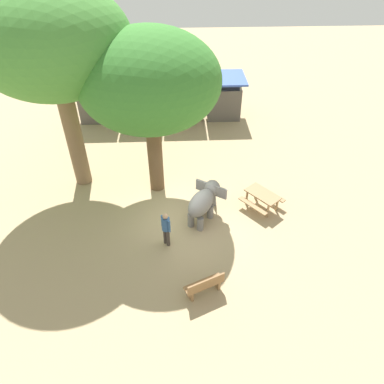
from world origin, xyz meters
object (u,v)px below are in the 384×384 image
shade_tree_secondary (149,82)px  market_stall_orange (182,99)px  shade_tree_main (52,43)px  picnic_table_near (262,197)px  market_stall_green (140,100)px  elephant (204,201)px  person_handler (166,227)px  market_stall_blue (223,99)px  wooden_bench (205,285)px  market_stall_teal (97,101)px

shade_tree_secondary → market_stall_orange: 8.44m
shade_tree_main → shade_tree_secondary: (3.62, -0.67, -1.29)m
picnic_table_near → market_stall_green: bearing=174.3°
shade_tree_main → shade_tree_secondary: bearing=-10.5°
elephant → market_stall_orange: market_stall_orange is taller
picnic_table_near → market_stall_green: 10.73m
market_stall_orange → picnic_table_near: bearing=-69.3°
person_handler → market_stall_blue: (3.45, 10.96, 0.19)m
picnic_table_near → market_stall_orange: size_ratio=0.83×
market_stall_green → elephant: bearing=-70.8°
wooden_bench → picnic_table_near: 5.30m
person_handler → shade_tree_secondary: bearing=56.3°
market_stall_blue → person_handler: bearing=-107.5°
person_handler → wooden_bench: size_ratio=1.12×
person_handler → wooden_bench: bearing=-102.2°
person_handler → market_stall_blue: market_stall_blue is taller
market_stall_teal → picnic_table_near: bearing=-46.2°
elephant → market_stall_blue: market_stall_blue is taller
shade_tree_main → shade_tree_secondary: shade_tree_main is taller
market_stall_teal → market_stall_blue: 7.80m
shade_tree_secondary → market_stall_orange: shade_tree_secondary is taller
market_stall_green → shade_tree_secondary: bearing=-80.1°
shade_tree_main → person_handler: bearing=-46.8°
picnic_table_near → shade_tree_main: bearing=-145.1°
elephant → market_stall_blue: size_ratio=0.82×
elephant → shade_tree_main: 8.47m
shade_tree_main → market_stall_blue: (7.56, 6.58, -5.39)m
elephant → shade_tree_secondary: 5.25m
person_handler → shade_tree_secondary: 5.69m
market_stall_teal → market_stall_green: same height
market_stall_orange → person_handler: bearing=-94.4°
elephant → shade_tree_secondary: bearing=75.2°
market_stall_orange → shade_tree_secondary: bearing=-100.5°
person_handler → shade_tree_main: shade_tree_main is taller
market_stall_green → picnic_table_near: bearing=-56.2°
person_handler → market_stall_blue: 11.49m
elephant → market_stall_orange: bearing=37.2°
shade_tree_main → market_stall_teal: shade_tree_main is taller
shade_tree_secondary → picnic_table_near: size_ratio=3.48×
elephant → person_handler: 2.12m
elephant → market_stall_teal: (-5.91, 9.51, 0.17)m
shade_tree_secondary → market_stall_blue: bearing=61.5°
shade_tree_main → wooden_bench: shade_tree_main is taller
market_stall_green → market_stall_orange: (2.60, 0.00, 0.00)m
shade_tree_secondary → elephant: bearing=-47.8°
market_stall_teal → person_handler: bearing=-68.3°
market_stall_teal → market_stall_blue: size_ratio=1.00×
person_handler → shade_tree_main: size_ratio=0.18×
market_stall_green → market_stall_blue: size_ratio=1.00×
picnic_table_near → wooden_bench: bearing=-72.2°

